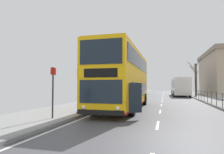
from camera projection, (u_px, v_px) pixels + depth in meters
ground at (132, 138)px, 6.45m from camera, size 15.80×140.00×0.20m
double_decker_bus_main at (124, 79)px, 15.08m from camera, size 3.21×11.42×4.34m
background_bus_far_lane at (180, 86)px, 34.43m from camera, size 2.79×9.94×3.10m
pedestrian_railing_far_kerb at (219, 97)px, 15.47m from camera, size 0.05×23.19×1.08m
bus_stop_sign_near at (53, 87)px, 9.84m from camera, size 0.08×0.44×2.54m
bare_tree_far_00 at (196, 79)px, 33.95m from camera, size 2.14×2.25×6.37m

